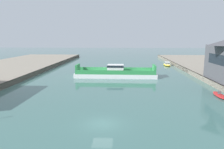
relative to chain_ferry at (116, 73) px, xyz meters
The scene contains 4 objects.
ground_plane 30.72m from the chain_ferry, 91.03° to the right, with size 400.00×400.00×0.00m, color #3D6660.
chain_ferry is the anchor object (origin of this frame).
moored_boat_near_left 30.61m from the chain_ferry, 52.26° to the left, with size 2.91×8.18×1.41m.
moored_boat_near_right 26.09m from the chain_ferry, 42.62° to the right, with size 1.94×5.15×0.93m.
Camera 1 is at (2.36, -23.39, 10.25)m, focal length 32.95 mm.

